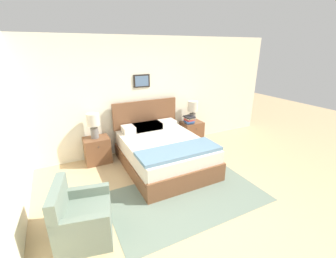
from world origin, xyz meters
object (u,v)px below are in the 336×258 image
table_lamp_near_window (93,123)px  table_lamp_by_door (193,109)px  nightstand_by_door (192,132)px  armchair (82,219)px  bed (163,151)px  nightstand_near_window (97,150)px

table_lamp_near_window → table_lamp_by_door: (2.41, 0.00, 0.00)m
nightstand_by_door → table_lamp_by_door: bearing=47.3°
table_lamp_by_door → armchair: bearing=-145.8°
nightstand_by_door → table_lamp_by_door: table_lamp_by_door is taller
bed → table_lamp_by_door: bed is taller
nightstand_near_window → table_lamp_near_window: 0.61m
armchair → table_lamp_by_door: bearing=136.4°
bed → nightstand_near_window: (-1.19, 0.77, -0.05)m
bed → nightstand_near_window: bed is taller
armchair → table_lamp_by_door: table_lamp_by_door is taller
bed → table_lamp_by_door: 1.55m
nightstand_near_window → nightstand_by_door: 2.38m
nightstand_by_door → table_lamp_by_door: 0.61m
nightstand_near_window → nightstand_by_door: (2.38, 0.00, 0.00)m
nightstand_by_door → table_lamp_by_door: size_ratio=1.05×
nightstand_by_door → table_lamp_near_window: table_lamp_near_window is taller
armchair → nightstand_by_door: armchair is taller
armchair → table_lamp_near_window: 2.18m
bed → armchair: (-1.76, -1.23, -0.06)m
bed → nightstand_by_door: (1.19, 0.77, -0.05)m
table_lamp_by_door → nightstand_by_door: bearing=-132.7°
nightstand_near_window → table_lamp_by_door: (2.40, 0.02, 0.61)m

